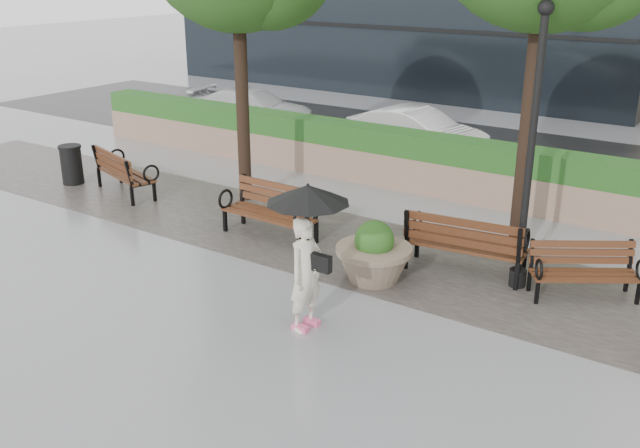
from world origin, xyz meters
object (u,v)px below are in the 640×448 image
Objects in this scene: bench_0 at (125,181)px; trash_bin at (72,166)px; bench_2 at (464,256)px; lamppost at (529,169)px; planter_left at (374,258)px; pedestrian at (307,243)px; car_left at (254,108)px; bench_3 at (583,283)px; bench_1 at (270,222)px; car_right at (417,133)px.

bench_0 is 1.71m from trash_bin.
bench_2 is 0.46× the size of lamppost.
lamppost reaches higher than planter_left.
pedestrian is (7.16, -2.85, 1.02)m from bench_0.
car_left is at bearing 148.34° from lamppost.
trash_bin is at bearing 149.38° from bench_3.
bench_0 is at bearing 5.52° from trash_bin.
bench_1 is 1.54× the size of planter_left.
planter_left is 1.42× the size of trash_bin.
lamppost is at bearing 2.24° from trash_bin.
pedestrian reaches higher than bench_3.
lamppost is at bearing -132.35° from car_left.
lamppost is 3.80m from pedestrian.
trash_bin is at bearing -180.00° from bench_1.
car_right is at bearing 51.38° from trash_bin.
car_right is (5.64, 7.07, 0.20)m from trash_bin.
bench_0 is 8.28m from bench_2.
trash_bin is 0.20× the size of lamppost.
bench_2 is 0.50× the size of car_left.
trash_bin is 9.05m from car_right.
bench_3 is 3.36m from planter_left.
bench_0 is 0.45× the size of lamppost.
car_left is (-12.36, 6.84, 0.34)m from bench_3.
car_right reaches higher than trash_bin.
car_right reaches higher than bench_3.
pedestrian is at bearing -89.65° from planter_left.
car_right reaches higher than car_left.
bench_3 is at bearing -37.60° from pedestrian.
lamppost is 1.09× the size of car_left.
car_left is (-2.13, 7.27, 0.30)m from bench_0.
pedestrian is at bearing -166.63° from bench_3.
bench_1 is 6.15m from trash_bin.
bench_2 reaches higher than bench_3.
car_left is 1.92× the size of pedestrian.
car_right reaches higher than bench_1.
bench_1 reaches higher than bench_3.
planter_left is 12.36m from car_left.
bench_2 is 12.55m from car_left.
bench_2 is 0.53× the size of car_right.
bench_0 is at bearing -174.37° from car_left.
trash_bin is 0.41× the size of pedestrian.
car_left is at bearing 138.63° from planter_left.
trash_bin is 0.23× the size of car_right.
bench_1 is at bearing 167.07° from planter_left.
bench_3 is at bearing 8.20° from bench_1.
car_left is at bearing 132.24° from bench_1.
bench_2 reaches higher than bench_1.
lamppost is (0.95, 0.02, 1.70)m from bench_2.
car_left is 13.75m from pedestrian.
trash_bin is at bearing -4.71° from bench_2.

